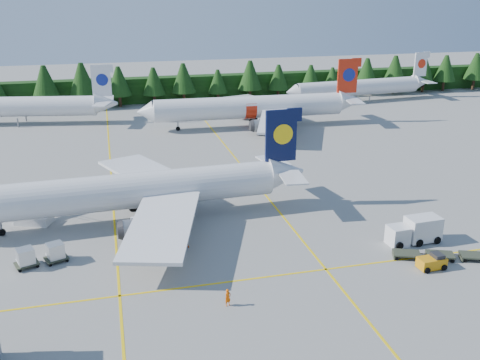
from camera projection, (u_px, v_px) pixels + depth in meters
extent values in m
plane|color=gray|center=(252.00, 249.00, 56.94)|extent=(320.00, 320.00, 0.00)
cube|color=yellow|center=(112.00, 195.00, 72.00)|extent=(0.25, 120.00, 0.01)
cube|color=yellow|center=(255.00, 182.00, 76.58)|extent=(0.25, 120.00, 0.01)
cube|color=yellow|center=(268.00, 277.00, 51.46)|extent=(80.00, 0.25, 0.01)
cube|color=black|center=(164.00, 89.00, 130.81)|extent=(220.00, 4.00, 6.00)
cylinder|color=silver|center=(123.00, 192.00, 62.48)|extent=(36.07, 5.68, 4.23)
cube|color=#070E33|center=(281.00, 136.00, 65.89)|extent=(4.03, 0.53, 6.55)
cube|color=silver|center=(142.00, 171.00, 71.65)|extent=(11.45, 17.06, 1.20)
cylinder|color=slate|center=(129.00, 190.00, 69.01)|extent=(3.68, 2.36, 2.22)
cube|color=silver|center=(162.00, 224.00, 55.43)|extent=(10.39, 16.97, 1.20)
cylinder|color=slate|center=(139.00, 228.00, 57.94)|extent=(3.68, 2.36, 2.22)
cylinder|color=slate|center=(1.00, 228.00, 59.84)|extent=(0.25, 0.25, 1.80)
cylinder|color=silver|center=(249.00, 107.00, 106.16)|extent=(37.75, 5.72, 4.43)
cone|color=silver|center=(146.00, 112.00, 102.14)|extent=(3.25, 4.53, 4.43)
cube|color=red|center=(348.00, 76.00, 108.33)|extent=(4.22, 0.53, 6.86)
cube|color=silver|center=(254.00, 101.00, 115.69)|extent=(10.96, 17.78, 1.26)
cylinder|color=slate|center=(247.00, 111.00, 113.03)|extent=(3.84, 2.45, 2.32)
cube|color=silver|center=(278.00, 120.00, 98.38)|extent=(11.91, 17.87, 1.26)
cylinder|color=slate|center=(262.00, 125.00, 101.21)|extent=(3.84, 2.45, 2.32)
cylinder|color=slate|center=(178.00, 126.00, 104.36)|extent=(0.27, 0.27, 1.88)
cylinder|color=silver|center=(10.00, 107.00, 108.25)|extent=(34.56, 9.95, 4.04)
cube|color=silver|center=(101.00, 81.00, 107.79)|extent=(3.85, 1.01, 6.27)
cylinder|color=silver|center=(358.00, 88.00, 130.31)|extent=(32.87, 7.08, 3.84)
cone|color=silver|center=(292.00, 92.00, 124.68)|extent=(3.06, 4.09, 3.84)
cube|color=silver|center=(421.00, 64.00, 134.35)|extent=(3.66, 0.70, 5.95)
cylinder|color=slate|center=(312.00, 102.00, 127.26)|extent=(0.23, 0.23, 1.54)
cube|color=silver|center=(34.00, 219.00, 63.01)|extent=(4.56, 3.48, 1.06)
cube|color=slate|center=(40.00, 200.00, 64.24)|extent=(2.86, 4.15, 2.87)
cube|color=slate|center=(46.00, 184.00, 65.60)|extent=(2.05, 1.72, 0.12)
cube|color=white|center=(398.00, 236.00, 57.59)|extent=(2.13, 2.13, 2.13)
cube|color=black|center=(398.00, 231.00, 57.42)|extent=(1.82, 2.01, 0.91)
cube|color=white|center=(423.00, 228.00, 58.27)|extent=(3.76, 2.42, 2.64)
cube|color=orange|center=(431.00, 263.00, 52.84)|extent=(2.78, 1.59, 1.06)
cube|color=black|center=(437.00, 256.00, 52.78)|extent=(1.03, 1.31, 0.48)
cube|color=#343929|center=(407.00, 253.00, 54.97)|extent=(3.14, 2.57, 0.16)
cube|color=#343929|center=(440.00, 254.00, 54.76)|extent=(3.14, 2.57, 0.16)
cube|color=#343929|center=(474.00, 255.00, 54.56)|extent=(3.14, 2.57, 0.16)
cube|color=#343929|center=(27.00, 264.00, 53.14)|extent=(2.64, 2.35, 0.14)
cube|color=silver|center=(26.00, 256.00, 52.86)|extent=(1.96, 1.94, 1.54)
cube|color=#343929|center=(56.00, 258.00, 54.24)|extent=(2.64, 2.35, 0.14)
cube|color=silver|center=(55.00, 251.00, 53.95)|extent=(1.96, 1.94, 1.54)
imported|color=#F85B05|center=(228.00, 298.00, 46.55)|extent=(0.68, 0.58, 1.60)
imported|color=#FF6205|center=(185.00, 240.00, 57.03)|extent=(0.89, 0.72, 1.75)
imported|color=#D94804|center=(395.00, 239.00, 57.46)|extent=(0.65, 0.80, 1.66)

